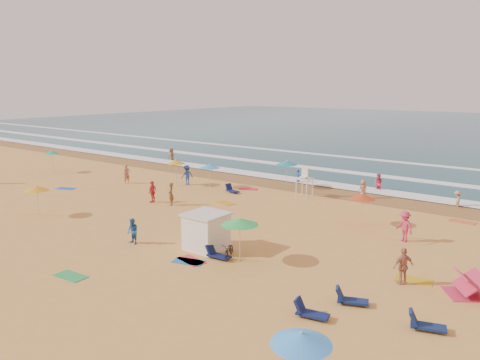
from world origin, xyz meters
The scene contains 12 objects.
ground centered at (0.00, 0.00, 0.00)m, with size 220.00×220.00×0.00m, color gold.
ocean centered at (0.00, 84.00, 0.00)m, with size 220.00×140.00×0.18m, color #0C4756.
wet_sand centered at (0.00, 12.50, 0.01)m, with size 220.00×220.00×0.00m, color olive.
surf_foam centered at (0.00, 21.32, 0.10)m, with size 200.00×18.70×0.05m.
cabana centered at (3.51, -5.13, 1.00)m, with size 2.00×2.00×2.00m, color white.
cabana_roof centered at (3.51, -5.13, 2.06)m, with size 2.20×2.20×0.12m, color silver.
bicycle centered at (5.41, -5.43, 0.42)m, with size 0.55×1.59×0.83m, color black.
lifeguard_stand centered at (1.49, 9.55, 1.05)m, with size 1.20×1.20×2.10m, color white, non-canonical shape.
beach_umbrellas centered at (2.18, -0.13, 2.17)m, with size 58.16×27.20×0.73m.
loungers centered at (5.02, -6.00, 0.17)m, with size 53.21×23.12×0.34m.
towels centered at (1.79, -1.79, 0.01)m, with size 39.03×22.80×0.03m.
beachgoers centered at (-3.58, 4.37, 0.82)m, with size 39.97×27.28×2.13m.
Camera 1 is at (20.58, -24.18, 9.17)m, focal length 35.00 mm.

